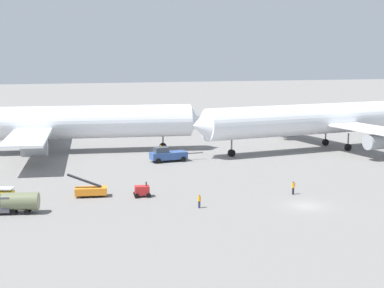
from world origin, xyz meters
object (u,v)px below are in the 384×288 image
Objects in this scene: pushback_tug at (167,155)px; gse_baggage_cart_trailing at (2,195)px; ground_crew_marshaller_foreground at (199,201)px; gse_belt_loader_portside at (91,190)px; ground_crew_wing_walker_right at (293,187)px; airliner_being_pushed at (325,119)px; airliner_at_gate_left at (47,123)px; gse_gpu_cart_small at (142,191)px; gse_fuel_bowser_stubby at (16,202)px.

pushback_tug reaches higher than gse_baggage_cart_trailing.
gse_baggage_cart_trailing is at bearing 156.46° from ground_crew_marshaller_foreground.
gse_belt_loader_portside reaches higher than ground_crew_wing_walker_right.
airliner_being_pushed reaches higher than ground_crew_wing_walker_right.
ground_crew_wing_walker_right is at bearing -69.70° from pushback_tug.
ground_crew_wing_walker_right is at bearing -10.72° from gse_baggage_cart_trailing.
airliner_at_gate_left is 38.70m from gse_gpu_cart_small.
airliner_at_gate_left reaches higher than ground_crew_marshaller_foreground.
gse_gpu_cart_small is (15.22, 3.61, -0.54)m from gse_fuel_bowser_stubby.
airliner_at_gate_left is 18.54× the size of gse_baggage_cart_trailing.
airliner_at_gate_left is 35.64m from gse_baggage_cart_trailing.
airliner_being_pushed reaches higher than gse_gpu_cart_small.
ground_crew_marshaller_foreground is at bearing -53.39° from gse_gpu_cart_small.
ground_crew_wing_walker_right is at bearing 12.13° from ground_crew_marshaller_foreground.
gse_gpu_cart_small reaches higher than gse_baggage_cart_trailing.
ground_crew_wing_walker_right is 13.84m from ground_crew_marshaller_foreground.
gse_gpu_cart_small is 19.36m from ground_crew_wing_walker_right.
airliner_being_pushed is (50.36, -10.46, 0.30)m from airliner_at_gate_left.
airliner_at_gate_left is at bearing 168.27° from airliner_being_pushed.
gse_baggage_cart_trailing is 17.05m from gse_gpu_cart_small.
gse_belt_loader_portside is at bearing 162.99° from gse_gpu_cart_small.
airliner_being_pushed reaches higher than gse_belt_loader_portside.
pushback_tug is at bearing 83.13° from ground_crew_marshaller_foreground.
gse_belt_loader_portside is 25.87m from ground_crew_wing_walker_right.
gse_gpu_cart_small is at bearing -17.01° from gse_belt_loader_portside.
pushback_tug is 28.66m from ground_crew_wing_walker_right.
gse_fuel_bowser_stubby is (-5.36, -40.74, -4.11)m from airliner_at_gate_left.
airliner_at_gate_left reaches higher than gse_baggage_cart_trailing.
airliner_being_pushed reaches higher than ground_crew_marshaller_foreground.
ground_crew_marshaller_foreground is at bearing -9.88° from gse_fuel_bowser_stubby.
pushback_tug is at bearing 53.73° from gse_belt_loader_portside.
gse_baggage_cart_trailing is at bearing -142.08° from pushback_tug.
gse_fuel_bowser_stubby is at bearing -97.49° from airliner_at_gate_left.
gse_fuel_bowser_stubby reaches higher than gse_gpu_cart_small.
gse_gpu_cart_small is at bearing -75.13° from airliner_at_gate_left.
airliner_at_gate_left is at bearing 124.76° from ground_crew_wing_walker_right.
gse_belt_loader_portside is at bearing -152.09° from airliner_being_pushed.
pushback_tug is (-31.57, -4.08, -4.55)m from airliner_being_pushed.
gse_fuel_bowser_stubby reaches higher than gse_baggage_cart_trailing.
pushback_tug reaches higher than gse_fuel_bowser_stubby.
airliner_being_pushed is 63.56m from gse_fuel_bowser_stubby.
gse_belt_loader_portside is at bearing -126.27° from pushback_tug.
airliner_being_pushed is at bearing 55.06° from ground_crew_wing_walker_right.
ground_crew_marshaller_foreground is (15.21, -44.32, -4.59)m from airliner_at_gate_left.
airliner_being_pushed reaches higher than airliner_at_gate_left.
pushback_tug is 24.29m from gse_gpu_cart_small.
airliner_at_gate_left reaches higher than pushback_tug.
gse_gpu_cart_small is at bearing 13.35° from gse_fuel_bowser_stubby.
gse_gpu_cart_small is at bearing -111.58° from pushback_tug.
gse_gpu_cart_small is at bearing -8.37° from gse_baggage_cart_trailing.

